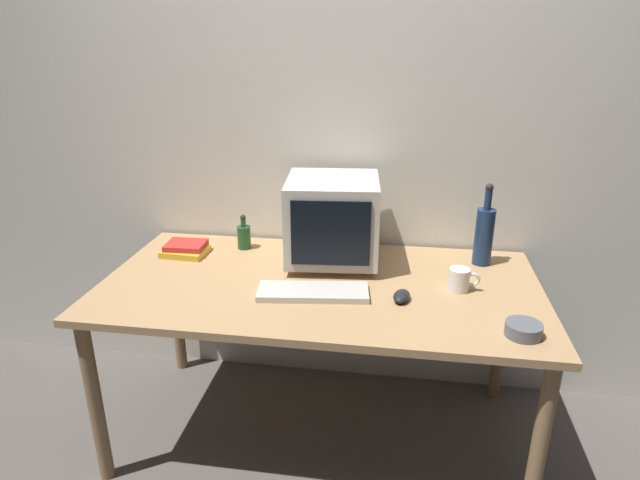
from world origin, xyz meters
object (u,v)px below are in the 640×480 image
at_px(bottle_tall, 484,234).
at_px(book_stack, 185,249).
at_px(bottle_short, 244,236).
at_px(mug, 460,280).
at_px(crt_monitor, 332,220).
at_px(computer_mouse, 402,296).
at_px(keyboard, 313,292).
at_px(cd_spindle, 524,330).

relative_size(bottle_tall, book_stack, 1.81).
height_order(bottle_tall, bottle_short, bottle_tall).
bearing_deg(mug, crt_monitor, 158.59).
distance_m(book_stack, mug, 1.20).
bearing_deg(bottle_tall, bottle_short, 179.06).
relative_size(crt_monitor, computer_mouse, 4.18).
bearing_deg(book_stack, bottle_short, 24.54).
height_order(crt_monitor, bottle_short, crt_monitor).
xyz_separation_m(crt_monitor, mug, (0.52, -0.21, -0.15)).
bearing_deg(keyboard, bottle_short, 125.71).
bearing_deg(cd_spindle, crt_monitor, 143.68).
bearing_deg(book_stack, crt_monitor, 1.39).
relative_size(computer_mouse, bottle_tall, 0.28).
bearing_deg(cd_spindle, keyboard, 165.71).
distance_m(keyboard, mug, 0.57).
bearing_deg(bottle_short, book_stack, -155.46).
bearing_deg(book_stack, mug, -9.04).
distance_m(bottle_short, cd_spindle, 1.28).
distance_m(bottle_short, mug, 0.99).
height_order(computer_mouse, bottle_tall, bottle_tall).
distance_m(crt_monitor, book_stack, 0.69).
relative_size(bottle_tall, mug, 2.97).
distance_m(mug, cd_spindle, 0.36).
xyz_separation_m(bottle_tall, bottle_short, (-1.06, 0.02, -0.08)).
bearing_deg(book_stack, bottle_tall, 4.08).
bearing_deg(crt_monitor, cd_spindle, -36.32).
distance_m(keyboard, bottle_tall, 0.79).
relative_size(crt_monitor, mug, 3.49).
bearing_deg(mug, book_stack, 170.96).
xyz_separation_m(keyboard, bottle_short, (-0.39, 0.42, 0.05)).
xyz_separation_m(keyboard, cd_spindle, (0.73, -0.19, 0.01)).
bearing_deg(bottle_short, mug, -17.57).
bearing_deg(bottle_short, crt_monitor, -12.58).
distance_m(computer_mouse, mug, 0.25).
xyz_separation_m(bottle_tall, book_stack, (-1.31, -0.09, -0.11)).
height_order(keyboard, bottle_short, bottle_short).
distance_m(crt_monitor, computer_mouse, 0.48).
distance_m(keyboard, bottle_short, 0.58).
bearing_deg(computer_mouse, bottle_short, 161.28).
bearing_deg(crt_monitor, bottle_short, 167.42).
bearing_deg(computer_mouse, bottle_tall, 61.44).
relative_size(bottle_tall, cd_spindle, 2.97).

